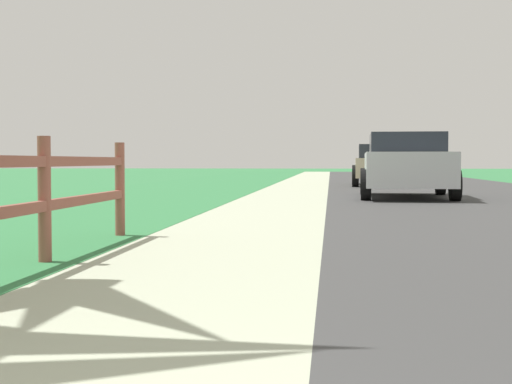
# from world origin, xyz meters

# --- Properties ---
(ground_plane) EXTENTS (120.00, 120.00, 0.00)m
(ground_plane) POSITION_xyz_m (0.00, 25.00, 0.00)
(ground_plane) COLOR #317841
(road_asphalt) EXTENTS (7.00, 66.00, 0.01)m
(road_asphalt) POSITION_xyz_m (3.50, 27.00, 0.00)
(road_asphalt) COLOR #3B3B3B
(road_asphalt) RESTS_ON ground
(curb_concrete) EXTENTS (6.00, 66.00, 0.01)m
(curb_concrete) POSITION_xyz_m (-3.00, 27.00, 0.00)
(curb_concrete) COLOR #AEB498
(curb_concrete) RESTS_ON ground
(grass_verge) EXTENTS (5.00, 66.00, 0.00)m
(grass_verge) POSITION_xyz_m (-4.50, 27.00, 0.01)
(grass_verge) COLOR #317841
(grass_verge) RESTS_ON ground
(parked_suv_silver) EXTENTS (2.23, 4.71, 1.50)m
(parked_suv_silver) POSITION_xyz_m (1.83, 17.92, 0.78)
(parked_suv_silver) COLOR #B7BABF
(parked_suv_silver) RESTS_ON ground
(parked_car_beige) EXTENTS (2.25, 4.93, 1.42)m
(parked_car_beige) POSITION_xyz_m (1.89, 26.45, 0.74)
(parked_car_beige) COLOR #C6B793
(parked_car_beige) RESTS_ON ground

